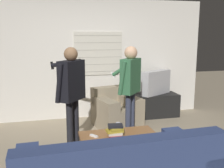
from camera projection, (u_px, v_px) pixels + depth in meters
ground_plane at (110, 156)px, 3.94m from camera, size 16.00×16.00×0.00m
wall_back at (88, 59)px, 5.64m from camera, size 5.20×0.08×2.55m
armchair_beige at (116, 111)px, 5.18m from camera, size 0.94×0.98×0.76m
coffee_table at (119, 137)px, 3.70m from camera, size 1.09×0.54×0.40m
tv_stand at (155, 105)px, 5.85m from camera, size 0.99×0.46×0.50m
tv at (156, 82)px, 5.75m from camera, size 0.78×0.56×0.52m
person_left_standing at (71, 86)px, 3.98m from camera, size 0.52×0.82×1.62m
person_right_standing at (130, 80)px, 4.54m from camera, size 0.50×0.78×1.61m
book_stack at (115, 131)px, 3.60m from camera, size 0.24×0.19×0.18m
soda_can at (118, 127)px, 3.85m from camera, size 0.07×0.07×0.13m
spare_remote at (94, 136)px, 3.62m from camera, size 0.11×0.13×0.02m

